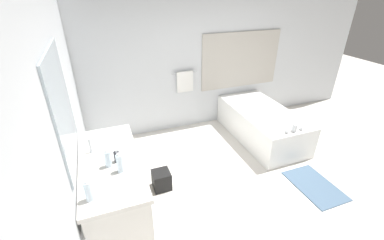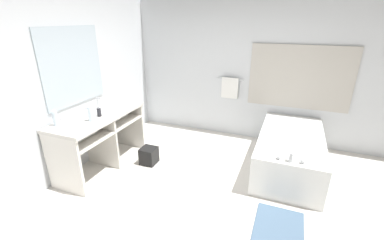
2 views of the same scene
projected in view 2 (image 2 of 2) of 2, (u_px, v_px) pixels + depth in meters
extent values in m
plane|color=silver|center=(209.00, 202.00, 3.34)|extent=(16.00, 16.00, 0.00)
cube|color=silver|center=(248.00, 69.00, 4.76)|extent=(7.40, 0.06, 2.70)
cube|color=#B7B2A8|center=(299.00, 78.00, 4.45)|extent=(1.70, 0.02, 1.10)
cylinder|color=silver|center=(230.00, 79.00, 4.88)|extent=(0.50, 0.02, 0.02)
cube|color=white|center=(230.00, 88.00, 4.93)|extent=(0.32, 0.04, 0.40)
cube|color=silver|center=(60.00, 86.00, 3.60)|extent=(0.06, 7.40, 2.70)
cube|color=#B2C1CC|center=(73.00, 66.00, 3.71)|extent=(0.02, 1.10, 1.10)
cube|color=silver|center=(98.00, 116.00, 3.87)|extent=(0.66, 1.53, 0.05)
cube|color=silver|center=(100.00, 129.00, 3.95)|extent=(0.62, 1.45, 0.02)
cylinder|color=white|center=(108.00, 114.00, 4.08)|extent=(0.38, 0.38, 0.14)
cube|color=silver|center=(64.00, 166.00, 3.39)|extent=(0.60, 0.04, 0.83)
cube|color=silver|center=(102.00, 142.00, 4.03)|extent=(0.60, 0.04, 0.83)
cube|color=silver|center=(129.00, 125.00, 4.68)|extent=(0.60, 0.04, 0.83)
cylinder|color=white|center=(83.00, 135.00, 3.57)|extent=(0.13, 0.42, 0.13)
cylinder|color=white|center=(117.00, 117.00, 4.24)|extent=(0.13, 0.42, 0.13)
cylinder|color=silver|center=(98.00, 108.00, 4.11)|extent=(0.04, 0.04, 0.02)
cylinder|color=silver|center=(98.00, 102.00, 4.08)|extent=(0.02, 0.02, 0.16)
cube|color=silver|center=(99.00, 98.00, 4.04)|extent=(0.07, 0.01, 0.01)
cube|color=white|center=(289.00, 152.00, 4.02)|extent=(0.93, 1.85, 0.57)
ellipsoid|color=white|center=(291.00, 144.00, 3.96)|extent=(0.67, 1.33, 0.30)
cube|color=silver|center=(291.00, 157.00, 3.17)|extent=(0.04, 0.07, 0.12)
sphere|color=silver|center=(279.00, 157.00, 3.23)|extent=(0.06, 0.06, 0.06)
sphere|color=silver|center=(302.00, 161.00, 3.14)|extent=(0.06, 0.06, 0.06)
cylinder|color=silver|center=(90.00, 114.00, 3.58)|extent=(0.07, 0.07, 0.20)
cylinder|color=white|center=(89.00, 106.00, 3.54)|extent=(0.04, 0.04, 0.02)
cylinder|color=silver|center=(91.00, 111.00, 3.74)|extent=(0.07, 0.07, 0.19)
cylinder|color=white|center=(90.00, 104.00, 3.70)|extent=(0.04, 0.04, 0.02)
cylinder|color=silver|center=(55.00, 119.00, 3.41)|extent=(0.07, 0.07, 0.20)
cylinder|color=white|center=(54.00, 111.00, 3.37)|extent=(0.04, 0.04, 0.02)
cylinder|color=#28282D|center=(99.00, 112.00, 3.76)|extent=(0.06, 0.06, 0.13)
cylinder|color=silver|center=(98.00, 107.00, 3.73)|extent=(0.03, 0.03, 0.03)
cube|color=black|center=(149.00, 156.00, 4.20)|extent=(0.25, 0.25, 0.27)
cube|color=slate|center=(278.00, 232.00, 2.86)|extent=(0.54, 0.83, 0.02)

